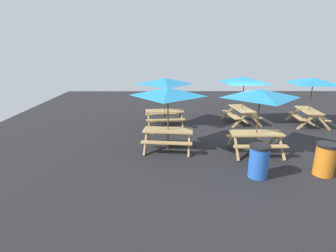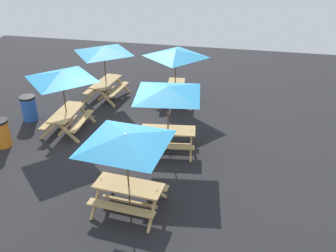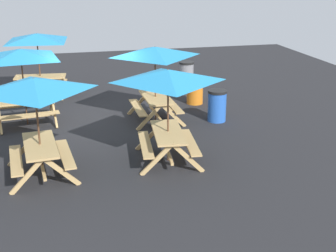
# 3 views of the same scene
# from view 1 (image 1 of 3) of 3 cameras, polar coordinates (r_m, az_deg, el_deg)

# --- Properties ---
(ground_plane) EXTENTS (24.00, 24.00, 0.00)m
(ground_plane) POSITION_cam_1_polar(r_m,az_deg,el_deg) (11.76, 17.15, -2.10)
(ground_plane) COLOR #232326
(ground_plane) RESTS_ON ground
(picnic_table_0) EXTENTS (2.82, 2.82, 2.34)m
(picnic_table_0) POSITION_cam_1_polar(r_m,az_deg,el_deg) (14.14, 29.00, 7.94)
(picnic_table_0) COLOR tan
(picnic_table_0) RESTS_ON ground
(picnic_table_1) EXTENTS (2.20, 2.20, 2.34)m
(picnic_table_1) POSITION_cam_1_polar(r_m,az_deg,el_deg) (9.28, -0.00, 6.45)
(picnic_table_1) COLOR tan
(picnic_table_1) RESTS_ON ground
(picnic_table_2) EXTENTS (2.81, 2.81, 2.34)m
(picnic_table_2) POSITION_cam_1_polar(r_m,az_deg,el_deg) (13.29, 16.20, 8.92)
(picnic_table_2) COLOR tan
(picnic_table_2) RESTS_ON ground
(picnic_table_3) EXTENTS (2.02, 2.02, 2.34)m
(picnic_table_3) POSITION_cam_1_polar(r_m,az_deg,el_deg) (9.48, 19.38, 5.71)
(picnic_table_3) COLOR tan
(picnic_table_3) RESTS_ON ground
(picnic_table_4) EXTENTS (2.18, 2.18, 2.34)m
(picnic_table_4) POSITION_cam_1_polar(r_m,az_deg,el_deg) (12.27, -0.77, 8.98)
(picnic_table_4) COLOR tan
(picnic_table_4) RESTS_ON ground
(trash_bin_blue) EXTENTS (0.59, 0.59, 0.98)m
(trash_bin_blue) POSITION_cam_1_polar(r_m,az_deg,el_deg) (8.08, 19.15, -7.22)
(trash_bin_blue) COLOR blue
(trash_bin_blue) RESTS_ON ground
(trash_bin_orange) EXTENTS (0.59, 0.59, 0.98)m
(trash_bin_orange) POSITION_cam_1_polar(r_m,az_deg,el_deg) (9.03, 31.00, -6.24)
(trash_bin_orange) COLOR orange
(trash_bin_orange) RESTS_ON ground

